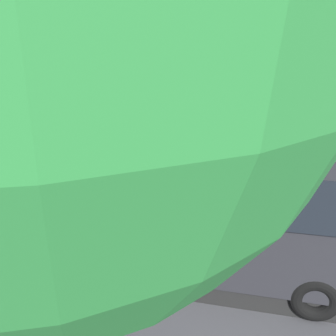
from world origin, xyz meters
TOP-DOWN VIEW (x-y plane):
  - ground_plane at (0.00, 0.00)m, footprint 80.00×80.00m
  - tour_bus at (0.16, 4.80)m, footprint 9.69×2.70m
  - spectator_far_left at (-1.59, 2.02)m, footprint 0.57×0.38m
  - spectator_left at (-0.49, 1.95)m, footprint 0.58×0.36m
  - spectator_centre at (0.81, 2.05)m, footprint 0.58×0.35m
  - parked_motorcycle_silver at (-1.10, 2.96)m, footprint 2.02×0.74m
  - parked_motorcycle_dark at (-3.61, 2.64)m, footprint 2.05×0.58m
  - stunt_motorcycle at (3.41, -1.93)m, footprint 1.99×0.85m
  - traffic_cone at (0.97, -0.30)m, footprint 0.34×0.34m
  - bay_line_a at (-4.69, -1.61)m, footprint 0.25×4.31m
  - bay_line_b at (-1.82, -1.61)m, footprint 0.27×4.80m
  - bay_line_c at (1.06, -1.61)m, footprint 0.27×4.90m
  - bay_line_d at (3.94, -1.61)m, footprint 0.27×4.85m

SIDE VIEW (x-z plane):
  - ground_plane at x=0.00m, z-range 0.00..0.00m
  - bay_line_b at x=-1.82m, z-range 0.00..0.01m
  - bay_line_a at x=-4.69m, z-range 0.00..0.01m
  - bay_line_c at x=1.06m, z-range 0.00..0.01m
  - bay_line_d at x=3.94m, z-range 0.00..0.01m
  - traffic_cone at x=0.97m, z-range -0.01..0.62m
  - parked_motorcycle_silver at x=-1.10m, z-range -0.01..0.97m
  - parked_motorcycle_dark at x=-3.61m, z-range -0.01..0.97m
  - stunt_motorcycle at x=3.41m, z-range 0.00..1.23m
  - spectator_centre at x=0.81m, z-range 0.16..1.82m
  - spectator_left at x=-0.49m, z-range 0.17..1.95m
  - spectator_far_left at x=-1.59m, z-range 0.18..1.99m
  - tour_bus at x=0.16m, z-range 0.02..3.27m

